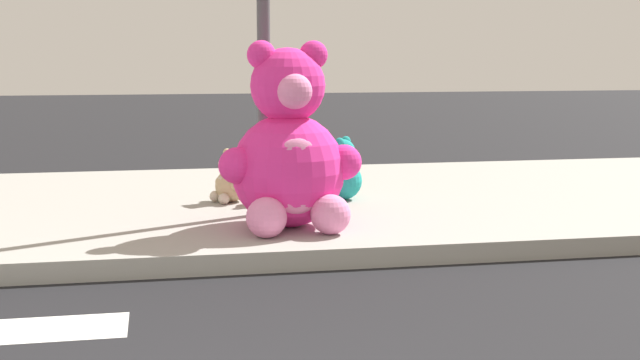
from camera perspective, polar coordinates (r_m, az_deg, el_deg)
sidewalk at (r=7.93m, az=-11.64°, el=-1.99°), size 28.00×4.40×0.15m
sign_pole at (r=7.07m, az=-3.86°, el=11.34°), size 0.56×0.11×3.20m
plush_pink_large at (r=6.53m, az=-2.09°, el=1.78°), size 1.12×0.99×1.45m
plush_teal at (r=7.84m, az=1.42°, el=0.37°), size 0.43×0.41×0.59m
plush_red at (r=7.75m, az=-2.31°, el=0.15°), size 0.40×0.39×0.55m
plush_tan at (r=7.77m, az=-6.11°, el=-0.06°), size 0.35×0.35×0.49m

